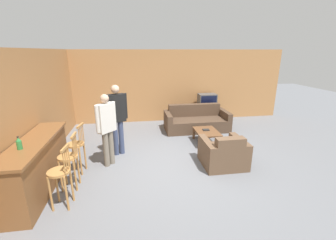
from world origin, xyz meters
The scene contains 16 objects.
ground_plane centered at (0.00, 0.00, 0.00)m, with size 24.00×24.00×0.00m, color slate.
wall_back centered at (0.00, 3.58, 1.30)m, with size 9.40×0.08×2.60m.
wall_left centered at (-3.12, 1.29, 1.30)m, with size 0.08×8.58×2.60m.
bar_counter centered at (-2.79, -0.55, 0.51)m, with size 0.55×2.18×1.01m.
bar_chair_near centered at (-2.23, -1.11, 0.57)m, with size 0.39×0.39×1.09m.
bar_chair_mid centered at (-2.23, -0.56, 0.57)m, with size 0.37×0.37×1.09m.
bar_chair_far centered at (-2.23, 0.03, 0.57)m, with size 0.42×0.42×1.09m.
couch_far centered at (1.07, 2.33, 0.29)m, with size 2.09×0.94×0.81m.
armchair_near centered at (1.01, -0.17, 0.29)m, with size 0.95×0.89×0.79m.
coffee_table centered at (1.04, 1.13, 0.32)m, with size 0.62×0.87×0.38m.
tv_unit centered at (1.71, 3.19, 0.27)m, with size 1.09×0.53×0.53m.
tv centered at (1.71, 3.19, 0.79)m, with size 0.65×0.42×0.51m.
bottle centered at (-2.84, -0.92, 1.11)m, with size 0.08×0.08×0.22m.
book_on_table centered at (1.03, 1.18, 0.39)m, with size 0.18×0.14×0.03m.
person_by_window centered at (-1.40, 0.82, 1.02)m, with size 0.52×0.31×1.78m.
person_by_counter centered at (-1.59, 0.28, 0.94)m, with size 0.41×0.42×1.66m.
Camera 1 is at (-0.98, -4.60, 2.54)m, focal length 24.00 mm.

